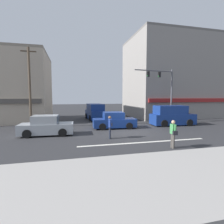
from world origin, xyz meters
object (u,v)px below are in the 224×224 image
(utility_pole_far_right, at_px, (172,86))
(sedan_crossing_center, at_px, (114,121))
(sedan_crossing_leftbound, at_px, (47,126))
(pedestrian_foreground_with_bag, at_px, (173,132))
(utility_pole_near_left, at_px, (30,87))
(van_parked_curbside, at_px, (95,112))
(street_tree, at_px, (156,90))
(pedestrian_mid_crossing, at_px, (110,126))
(traffic_light_mast, at_px, (165,87))
(van_approaching_near, at_px, (172,116))

(utility_pole_far_right, height_order, sedan_crossing_center, utility_pole_far_right)
(sedan_crossing_leftbound, xyz_separation_m, pedestrian_foreground_with_bag, (7.73, -5.55, 0.24))
(pedestrian_foreground_with_bag, bearing_deg, utility_pole_far_right, 58.06)
(utility_pole_near_left, xyz_separation_m, van_parked_curbside, (7.03, 4.82, -3.03))
(street_tree, distance_m, utility_pole_far_right, 2.12)
(utility_pole_far_right, relative_size, pedestrian_mid_crossing, 5.25)
(traffic_light_mast, bearing_deg, sedan_crossing_leftbound, -163.79)
(street_tree, xyz_separation_m, pedestrian_foreground_with_bag, (-5.62, -12.84, -2.99))
(utility_pole_near_left, bearing_deg, sedan_crossing_leftbound, -64.09)
(van_parked_curbside, bearing_deg, traffic_light_mast, -34.70)
(street_tree, distance_m, pedestrian_mid_crossing, 13.32)
(utility_pole_near_left, distance_m, pedestrian_foreground_with_bag, 13.84)
(utility_pole_far_right, distance_m, van_approaching_near, 6.21)
(utility_pole_near_left, bearing_deg, van_approaching_near, -7.55)
(utility_pole_far_right, bearing_deg, utility_pole_near_left, -171.82)
(pedestrian_mid_crossing, bearing_deg, sedan_crossing_center, 71.31)
(van_parked_curbside, bearing_deg, pedestrian_foreground_with_bag, -79.68)
(utility_pole_far_right, height_order, pedestrian_foreground_with_bag, utility_pole_far_right)
(utility_pole_far_right, bearing_deg, van_approaching_near, -121.64)
(van_parked_curbside, xyz_separation_m, sedan_crossing_leftbound, (-5.13, -8.72, -0.29))
(sedan_crossing_center, bearing_deg, sedan_crossing_leftbound, -164.23)
(sedan_crossing_center, bearing_deg, utility_pole_far_right, 26.97)
(utility_pole_far_right, height_order, van_parked_curbside, utility_pole_far_right)
(van_approaching_near, xyz_separation_m, sedan_crossing_leftbound, (-12.47, -2.00, -0.29))
(utility_pole_near_left, xyz_separation_m, sedan_crossing_center, (7.89, -2.21, -3.33))
(van_parked_curbside, bearing_deg, pedestrian_mid_crossing, -92.58)
(van_approaching_near, bearing_deg, van_parked_curbside, 137.50)
(utility_pole_near_left, height_order, utility_pole_far_right, utility_pole_far_right)
(pedestrian_foreground_with_bag, bearing_deg, sedan_crossing_leftbound, 144.31)
(traffic_light_mast, bearing_deg, van_parked_curbside, 145.30)
(pedestrian_mid_crossing, bearing_deg, sedan_crossing_leftbound, 153.29)
(street_tree, distance_m, sedan_crossing_leftbound, 15.55)
(van_parked_curbside, xyz_separation_m, pedestrian_mid_crossing, (-0.50, -11.05, -0.05))
(sedan_crossing_center, bearing_deg, utility_pole_near_left, 164.38)
(van_approaching_near, bearing_deg, street_tree, 80.59)
(street_tree, xyz_separation_m, sedan_crossing_center, (-7.35, -5.59, -3.23))
(utility_pole_far_right, xyz_separation_m, pedestrian_foreground_with_bag, (-7.42, -11.91, -3.58))
(van_approaching_near, bearing_deg, sedan_crossing_center, -177.32)
(street_tree, height_order, van_approaching_near, street_tree)
(sedan_crossing_center, distance_m, sedan_crossing_leftbound, 6.23)
(street_tree, bearing_deg, van_approaching_near, -99.41)
(pedestrian_foreground_with_bag, relative_size, pedestrian_mid_crossing, 1.00)
(van_parked_curbside, bearing_deg, sedan_crossing_leftbound, -120.48)
(utility_pole_near_left, height_order, pedestrian_foreground_with_bag, utility_pole_near_left)
(sedan_crossing_leftbound, height_order, pedestrian_foreground_with_bag, pedestrian_foreground_with_bag)
(traffic_light_mast, bearing_deg, sedan_crossing_center, -163.38)
(sedan_crossing_center, bearing_deg, van_parked_curbside, 97.01)
(street_tree, bearing_deg, traffic_light_mast, -103.27)
(sedan_crossing_leftbound, xyz_separation_m, pedestrian_mid_crossing, (4.64, -2.33, 0.24))
(street_tree, distance_m, utility_pole_near_left, 15.61)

